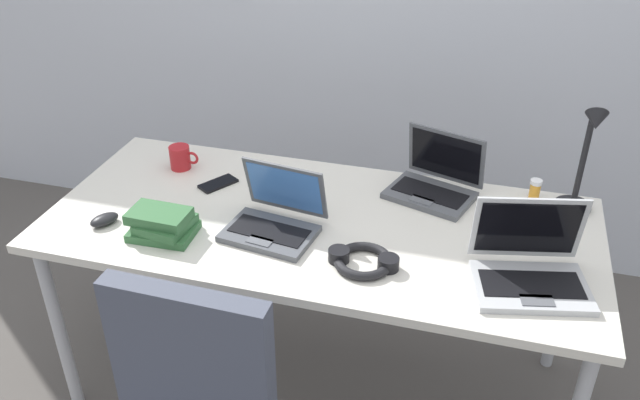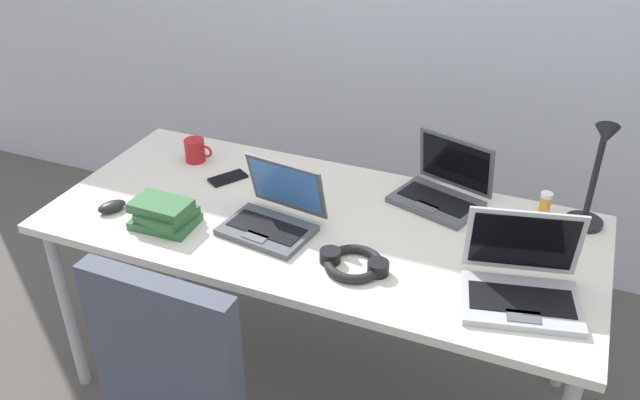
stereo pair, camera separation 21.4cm
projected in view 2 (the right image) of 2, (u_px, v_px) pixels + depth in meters
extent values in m
plane|color=#56514C|center=(320.00, 382.00, 2.57)|extent=(12.00, 12.00, 0.00)
cube|color=silver|center=(320.00, 225.00, 2.19)|extent=(1.80, 0.80, 0.03)
cylinder|color=#B2B5BA|center=(68.00, 310.00, 2.39)|extent=(0.04, 0.04, 0.71)
cylinder|color=#B2B5BA|center=(173.00, 216.00, 2.93)|extent=(0.04, 0.04, 0.71)
cylinder|color=#B2B5BA|center=(573.00, 312.00, 2.38)|extent=(0.04, 0.04, 0.71)
cylinder|color=black|center=(584.00, 222.00, 2.17)|extent=(0.12, 0.12, 0.02)
cylinder|color=black|center=(595.00, 174.00, 2.07)|extent=(0.02, 0.02, 0.34)
cylinder|color=black|center=(607.00, 129.00, 1.95)|extent=(0.01, 0.08, 0.01)
cone|color=black|center=(606.00, 135.00, 1.92)|extent=(0.07, 0.09, 0.09)
cube|color=#B7BABC|center=(521.00, 303.00, 1.82)|extent=(0.36, 0.28, 0.02)
cube|color=black|center=(521.00, 299.00, 1.81)|extent=(0.30, 0.18, 0.00)
cube|color=#595B60|center=(524.00, 317.00, 1.75)|extent=(0.10, 0.07, 0.00)
cube|color=#B7BABC|center=(523.00, 241.00, 1.86)|extent=(0.32, 0.11, 0.22)
cube|color=black|center=(523.00, 242.00, 1.86)|extent=(0.29, 0.09, 0.18)
cube|color=#515459|center=(267.00, 230.00, 2.12)|extent=(0.30, 0.23, 0.02)
cube|color=black|center=(267.00, 227.00, 2.11)|extent=(0.26, 0.14, 0.00)
cube|color=#595B60|center=(255.00, 237.00, 2.07)|extent=(0.08, 0.05, 0.00)
cube|color=#515459|center=(286.00, 186.00, 2.15)|extent=(0.29, 0.09, 0.19)
cube|color=#3F72BF|center=(286.00, 186.00, 2.15)|extent=(0.26, 0.08, 0.16)
cube|color=#515459|center=(436.00, 202.00, 2.27)|extent=(0.33, 0.27, 0.02)
cube|color=black|center=(436.00, 199.00, 2.26)|extent=(0.27, 0.18, 0.00)
cube|color=#595B60|center=(426.00, 207.00, 2.22)|extent=(0.09, 0.07, 0.00)
cube|color=#515459|center=(456.00, 163.00, 2.29)|extent=(0.28, 0.12, 0.19)
cube|color=black|center=(455.00, 163.00, 2.28)|extent=(0.25, 0.10, 0.16)
ellipsoid|color=black|center=(112.00, 206.00, 2.23)|extent=(0.10, 0.11, 0.03)
cube|color=black|center=(228.00, 178.00, 2.42)|extent=(0.13, 0.15, 0.01)
torus|color=black|center=(354.00, 264.00, 1.96)|extent=(0.18, 0.18, 0.03)
cylinder|color=black|center=(330.00, 256.00, 1.98)|extent=(0.06, 0.06, 0.04)
cylinder|color=black|center=(378.00, 268.00, 1.93)|extent=(0.06, 0.06, 0.04)
cylinder|color=gold|center=(545.00, 205.00, 2.21)|extent=(0.04, 0.04, 0.06)
cylinder|color=white|center=(547.00, 195.00, 2.19)|extent=(0.04, 0.04, 0.01)
cube|color=#336638|center=(165.00, 221.00, 2.16)|extent=(0.20, 0.15, 0.03)
cube|color=#336638|center=(167.00, 214.00, 2.14)|extent=(0.17, 0.17, 0.03)
cube|color=#336638|center=(161.00, 206.00, 2.13)|extent=(0.19, 0.12, 0.03)
cylinder|color=#B21E23|center=(195.00, 150.00, 2.53)|extent=(0.08, 0.08, 0.09)
torus|color=#B21E23|center=(206.00, 152.00, 2.51)|extent=(0.05, 0.01, 0.05)
cube|color=#474C5B|center=(165.00, 357.00, 1.67)|extent=(0.42, 0.07, 0.48)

